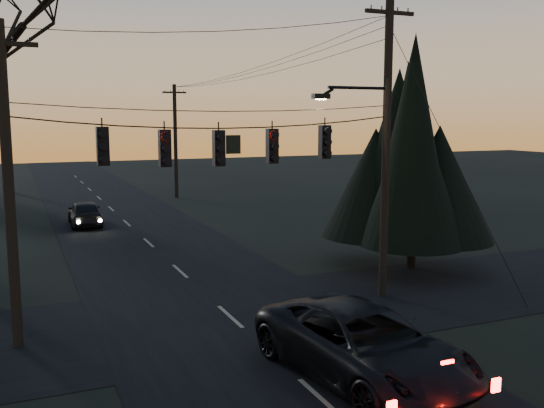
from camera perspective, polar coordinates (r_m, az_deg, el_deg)
name	(u,v)px	position (r m, az deg, el deg)	size (l,w,h in m)	color
main_road	(158,251)	(28.22, -10.71, -4.38)	(8.00, 120.00, 0.02)	black
cross_road	(230,317)	(18.92, -3.96, -10.55)	(60.00, 7.00, 0.02)	black
utility_pole_right	(382,296)	(21.28, 10.32, -8.55)	(5.00, 0.30, 10.00)	black
utility_pole_left	(19,346)	(17.98, -22.75, -12.23)	(1.80, 0.30, 8.50)	black
utility_pole_far_r	(177,198)	(46.74, -8.96, 0.61)	(1.80, 0.30, 8.50)	black
utility_pole_far_l	(13,193)	(53.27, -23.22, 0.96)	(0.30, 0.30, 8.00)	black
span_signal_assembly	(221,146)	(17.86, -4.85, 5.48)	(11.50, 0.44, 1.59)	black
evergreen_right	(414,151)	(24.76, 13.26, 4.87)	(4.62, 4.62, 8.29)	black
suv_near	(363,345)	(14.58, 8.56, -12.96)	(2.79, 6.05, 1.68)	black
sedan_oncoming_a	(85,213)	(35.70, -17.19, -0.82)	(1.70, 4.23, 1.44)	black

